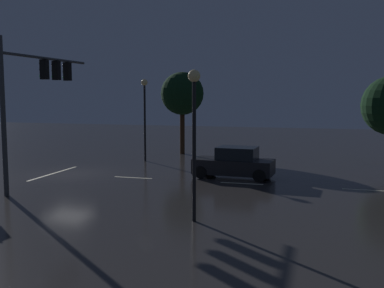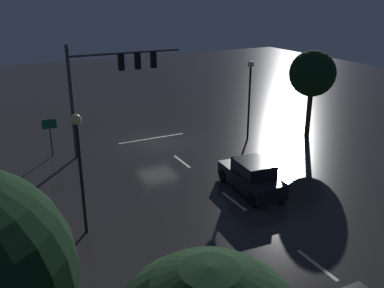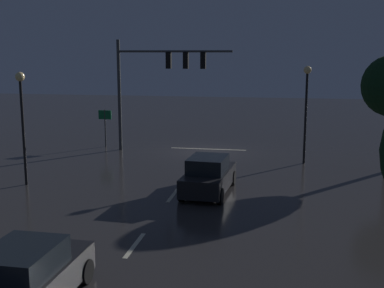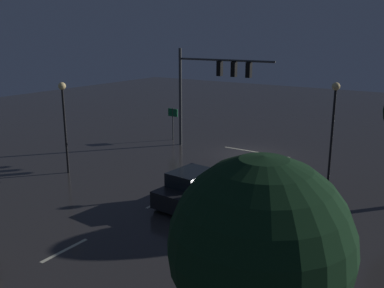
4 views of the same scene
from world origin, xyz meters
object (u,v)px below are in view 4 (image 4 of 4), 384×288
object	(u,v)px
street_lamp_right_kerb	(64,111)
tree_left_far	(260,246)
car_approaching	(193,188)
route_sign	(173,117)
traffic_signal_assembly	(211,79)
street_lamp_left_kerb	(334,114)

from	to	relation	value
street_lamp_right_kerb	tree_left_far	distance (m)	18.58
car_approaching	street_lamp_right_kerb	bearing A→B (deg)	1.03
car_approaching	route_sign	distance (m)	13.14
tree_left_far	street_lamp_right_kerb	bearing A→B (deg)	-27.99
traffic_signal_assembly	street_lamp_left_kerb	bearing A→B (deg)	166.97
traffic_signal_assembly	tree_left_far	distance (m)	21.70
car_approaching	route_sign	world-z (taller)	route_sign
car_approaching	route_sign	xyz separation A→B (m)	(8.49, -9.97, 1.02)
car_approaching	tree_left_far	size ratio (longest dim) A/B	0.78
traffic_signal_assembly	car_approaching	xyz separation A→B (m)	(-4.55, 9.10, -4.23)
traffic_signal_assembly	car_approaching	size ratio (longest dim) A/B	1.65
street_lamp_right_kerb	route_sign	world-z (taller)	street_lamp_right_kerb
route_sign	tree_left_far	world-z (taller)	tree_left_far
traffic_signal_assembly	street_lamp_left_kerb	xyz separation A→B (m)	(-9.09, 2.10, -1.19)
car_approaching	street_lamp_right_kerb	size ratio (longest dim) A/B	0.83
street_lamp_left_kerb	tree_left_far	distance (m)	16.16
street_lamp_left_kerb	route_sign	xyz separation A→B (m)	(13.03, -2.97, -2.02)
street_lamp_right_kerb	tree_left_far	bearing A→B (deg)	152.01
tree_left_far	traffic_signal_assembly	bearing A→B (deg)	-56.10
route_sign	tree_left_far	bearing A→B (deg)	130.38
tree_left_far	street_lamp_left_kerb	bearing A→B (deg)	-79.31
traffic_signal_assembly	tree_left_far	xyz separation A→B (m)	(-12.09, 17.99, -1.22)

